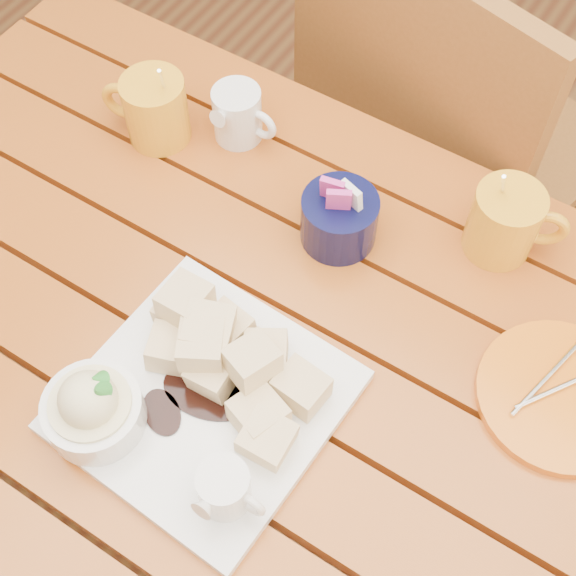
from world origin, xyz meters
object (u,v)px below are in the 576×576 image
Objects in this scene: orange_saucer at (561,397)px; chair_far at (438,144)px; table at (238,368)px; coffee_mug_right at (506,222)px; dessert_plate at (183,394)px; coffee_mug_left at (154,108)px.

orange_saucer is 0.62m from chair_far.
coffee_mug_right reaches higher than table.
table is at bearing 102.55° from chair_far.
coffee_mug_right is (0.21, 0.40, 0.02)m from dessert_plate.
coffee_mug_left is 1.00× the size of coffee_mug_right.
coffee_mug_right reaches higher than dessert_plate.
dessert_plate is (0.01, -0.11, 0.14)m from table.
table is at bearing -161.31° from orange_saucer.
coffee_mug_right is (0.22, 0.29, 0.16)m from table.
coffee_mug_left is at bearing 131.46° from dessert_plate.
coffee_mug_left is (-0.28, 0.32, 0.02)m from dessert_plate.
coffee_mug_left is 0.49m from coffee_mug_right.
chair_far reaches higher than dessert_plate.
coffee_mug_right is at bearing 133.19° from orange_saucer.
chair_far is at bearing 88.26° from table.
chair_far is (0.01, 0.70, -0.25)m from dessert_plate.
dessert_plate is at bearing -61.91° from coffee_mug_left.
coffee_mug_right is at bearing 62.55° from dessert_plate.
coffee_mug_left is (-0.27, 0.20, 0.16)m from table.
coffee_mug_left is at bearing 142.67° from table.
coffee_mug_left is at bearing 172.88° from orange_saucer.
dessert_plate is at bearing -84.10° from table.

